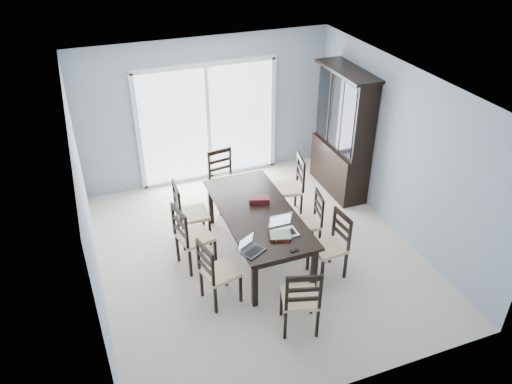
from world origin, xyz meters
TOP-DOWN VIEW (x-y plane):
  - floor at (0.00, 0.00)m, footprint 5.00×5.00m
  - ceiling at (0.00, 0.00)m, footprint 5.00×5.00m
  - back_wall at (0.00, 2.50)m, footprint 4.50×0.02m
  - wall_left at (-2.25, 0.00)m, footprint 0.02×5.00m
  - wall_right at (2.25, 0.00)m, footprint 0.02×5.00m
  - balcony at (0.00, 3.50)m, footprint 4.50×2.00m
  - railing at (0.00, 4.50)m, footprint 4.50×0.06m
  - dining_table at (0.00, 0.00)m, footprint 1.00×2.20m
  - china_hutch at (2.02, 1.25)m, footprint 0.50×1.38m
  - sliding_door at (0.00, 2.48)m, footprint 2.52×0.05m
  - chair_left_near at (-0.88, -0.75)m, footprint 0.51×0.50m
  - chair_left_mid at (-1.00, 0.06)m, footprint 0.54×0.53m
  - chair_left_far at (-0.90, 0.65)m, footprint 0.46×0.45m
  - chair_right_near at (0.83, -0.76)m, footprint 0.46×0.45m
  - chair_right_mid at (0.81, -0.11)m, footprint 0.47×0.46m
  - chair_right_far at (0.92, 0.80)m, footprint 0.54×0.53m
  - chair_end_near at (-0.06, -1.62)m, footprint 0.53×0.54m
  - chair_end_far at (-0.07, 1.46)m, footprint 0.49×0.50m
  - laptop_dark at (-0.38, -0.84)m, footprint 0.36×0.33m
  - laptop_silver at (0.14, -0.63)m, footprint 0.35×0.24m
  - book_stack at (0.06, -0.67)m, footprint 0.32×0.28m
  - cell_phone at (0.12, -1.00)m, footprint 0.12×0.06m
  - game_box at (0.11, 0.23)m, footprint 0.33×0.23m
  - hot_tub at (-0.54, 3.59)m, footprint 2.04×1.91m

SIDE VIEW (x-z plane):
  - balcony at x=0.00m, z-range -0.10..0.00m
  - floor at x=0.00m, z-range 0.00..0.00m
  - hot_tub at x=-0.54m, z-range 0.00..0.89m
  - railing at x=0.00m, z-range 0.00..1.10m
  - chair_right_mid at x=0.81m, z-range 0.03..1.08m
  - chair_left_near at x=-0.88m, z-range 0.03..1.13m
  - chair_right_near at x=0.83m, z-range 0.03..1.14m
  - chair_end_near at x=-0.06m, z-range 0.03..1.17m
  - chair_end_far at x=-0.07m, z-range 0.03..1.18m
  - chair_left_mid at x=-1.00m, z-range 0.03..1.21m
  - chair_left_far at x=-0.90m, z-range 0.03..1.21m
  - chair_right_far at x=0.92m, z-range 0.03..1.23m
  - dining_table at x=0.00m, z-range 0.30..1.05m
  - cell_phone at x=0.12m, z-range 0.75..0.76m
  - book_stack at x=0.06m, z-range 0.75..0.80m
  - game_box at x=0.11m, z-range 0.75..0.82m
  - laptop_dark at x=-0.38m, z-range 0.70..0.90m
  - laptop_silver at x=0.14m, z-range 0.69..0.93m
  - china_hutch at x=2.02m, z-range -0.03..2.17m
  - sliding_door at x=0.00m, z-range 0.00..2.18m
  - back_wall at x=0.00m, z-range 0.00..2.60m
  - wall_left at x=-2.25m, z-range 0.00..2.60m
  - wall_right at x=2.25m, z-range 0.00..2.60m
  - ceiling at x=0.00m, z-range 2.60..2.60m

